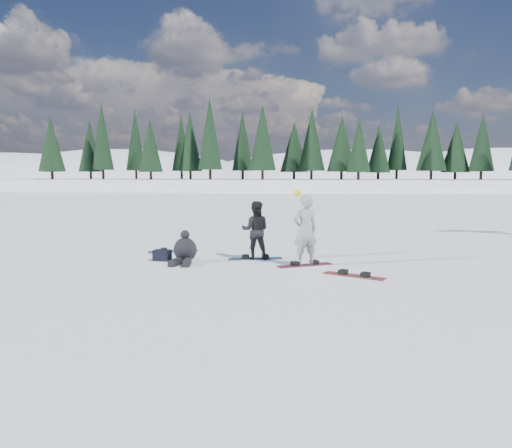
{
  "coord_description": "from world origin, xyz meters",
  "views": [
    {
      "loc": [
        -1.56,
        -13.14,
        2.43
      ],
      "look_at": [
        -2.71,
        -0.34,
        1.1
      ],
      "focal_mm": 35.0,
      "sensor_mm": 36.0,
      "label": 1
    }
  ],
  "objects_px": {
    "snowboard_loose_c": "(173,251)",
    "snowboarder_man": "(255,230)",
    "seated_rider": "(185,250)",
    "snowboard_loose_b": "(354,276)",
    "gear_bag": "(162,255)",
    "snowboarder_woman": "(305,230)"
  },
  "relations": [
    {
      "from": "snowboarder_woman",
      "to": "gear_bag",
      "type": "xyz_separation_m",
      "value": [
        -3.92,
        0.42,
        -0.79
      ]
    },
    {
      "from": "snowboard_loose_c",
      "to": "snowboard_loose_b",
      "type": "relative_size",
      "value": 1.0
    },
    {
      "from": "seated_rider",
      "to": "snowboard_loose_b",
      "type": "bearing_deg",
      "value": -15.45
    },
    {
      "from": "snowboarder_man",
      "to": "seated_rider",
      "type": "xyz_separation_m",
      "value": [
        -1.85,
        -0.73,
        -0.48
      ]
    },
    {
      "from": "snowboarder_man",
      "to": "snowboarder_woman",
      "type": "bearing_deg",
      "value": 146.1
    },
    {
      "from": "seated_rider",
      "to": "snowboard_loose_c",
      "type": "distance_m",
      "value": 2.01
    },
    {
      "from": "snowboard_loose_b",
      "to": "snowboard_loose_c",
      "type": "bearing_deg",
      "value": 177.35
    },
    {
      "from": "seated_rider",
      "to": "snowboard_loose_c",
      "type": "xyz_separation_m",
      "value": [
        -0.8,
        1.82,
        -0.32
      ]
    },
    {
      "from": "snowboarder_woman",
      "to": "gear_bag",
      "type": "distance_m",
      "value": 4.02
    },
    {
      "from": "snowboarder_woman",
      "to": "snowboarder_man",
      "type": "bearing_deg",
      "value": -57.86
    },
    {
      "from": "snowboard_loose_c",
      "to": "gear_bag",
      "type": "bearing_deg",
      "value": -107.65
    },
    {
      "from": "seated_rider",
      "to": "gear_bag",
      "type": "bearing_deg",
      "value": 162.33
    },
    {
      "from": "snowboarder_man",
      "to": "snowboard_loose_c",
      "type": "relative_size",
      "value": 1.09
    },
    {
      "from": "snowboard_loose_c",
      "to": "snowboard_loose_b",
      "type": "distance_m",
      "value": 6.1
    },
    {
      "from": "snowboard_loose_c",
      "to": "snowboarder_man",
      "type": "bearing_deg",
      "value": -43.63
    },
    {
      "from": "snowboarder_man",
      "to": "snowboard_loose_b",
      "type": "distance_m",
      "value": 3.4
    },
    {
      "from": "gear_bag",
      "to": "snowboard_loose_b",
      "type": "height_order",
      "value": "gear_bag"
    },
    {
      "from": "seated_rider",
      "to": "snowboard_loose_c",
      "type": "height_order",
      "value": "seated_rider"
    },
    {
      "from": "seated_rider",
      "to": "gear_bag",
      "type": "xyz_separation_m",
      "value": [
        -0.7,
        0.26,
        -0.19
      ]
    },
    {
      "from": "seated_rider",
      "to": "snowboard_loose_b",
      "type": "distance_m",
      "value": 4.61
    },
    {
      "from": "snowboarder_man",
      "to": "gear_bag",
      "type": "height_order",
      "value": "snowboarder_man"
    },
    {
      "from": "seated_rider",
      "to": "snowboard_loose_b",
      "type": "relative_size",
      "value": 0.7
    }
  ]
}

